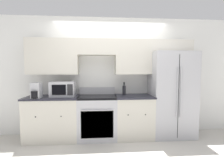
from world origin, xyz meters
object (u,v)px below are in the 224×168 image
at_px(bottle, 124,90).
at_px(oven_range, 97,117).
at_px(microwave, 63,89).
at_px(refrigerator, 171,94).

bearing_deg(bottle, oven_range, -168.91).
bearing_deg(microwave, oven_range, -4.20).
distance_m(oven_range, bottle, 0.81).
bearing_deg(oven_range, refrigerator, 2.32).
bearing_deg(oven_range, microwave, 175.80).
distance_m(oven_range, microwave, 0.92).
bearing_deg(bottle, refrigerator, -2.75).
height_order(refrigerator, bottle, refrigerator).
relative_size(oven_range, refrigerator, 0.58).
relative_size(oven_range, bottle, 3.81).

